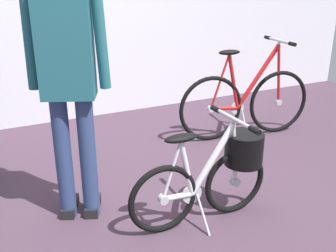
% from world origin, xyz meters
% --- Properties ---
extents(ground_plane, '(7.72, 7.72, 0.00)m').
position_xyz_m(ground_plane, '(0.00, 0.00, 0.00)').
color(ground_plane, '#473342').
extents(back_wall, '(7.72, 0.10, 2.65)m').
position_xyz_m(back_wall, '(0.00, 2.30, 1.32)').
color(back_wall, silver).
rests_on(back_wall, ground_plane).
extents(folding_bike_foreground, '(1.02, 0.53, 0.72)m').
position_xyz_m(folding_bike_foreground, '(0.18, -0.18, 0.36)').
color(folding_bike_foreground, black).
rests_on(folding_bike_foreground, ground_plane).
extents(display_bike_right, '(1.41, 0.53, 0.99)m').
position_xyz_m(display_bike_right, '(1.24, 0.94, 0.37)').
color(display_bike_right, black).
rests_on(display_bike_right, ground_plane).
extents(visitor_near_wall, '(0.49, 0.36, 1.76)m').
position_xyz_m(visitor_near_wall, '(-0.65, 0.26, 1.02)').
color(visitor_near_wall, navy).
rests_on(visitor_near_wall, ground_plane).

